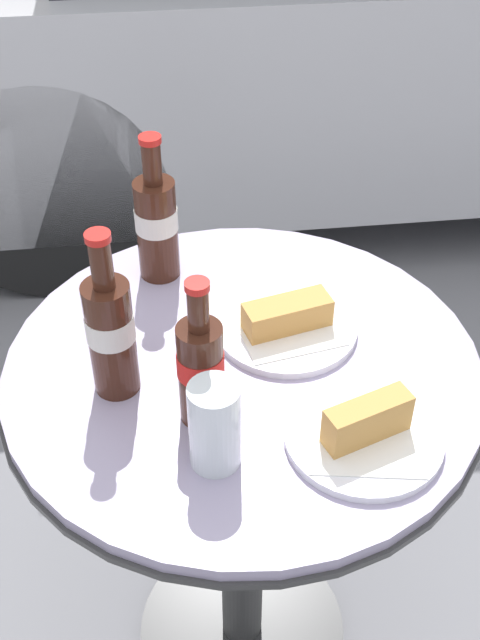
{
  "coord_description": "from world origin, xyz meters",
  "views": [
    {
      "loc": [
        -0.11,
        -0.86,
        1.59
      ],
      "look_at": [
        0.0,
        0.04,
        0.83
      ],
      "focal_mm": 45.0,
      "sensor_mm": 36.0,
      "label": 1
    }
  ],
  "objects_px": {
    "drinking_glass": "(215,429)",
    "cola_bottle_right": "(111,331)",
    "bistro_table": "(243,452)",
    "lunch_plate_far": "(365,431)",
    "cola_bottle_center": "(157,223)",
    "cola_bottle_left": "(201,367)",
    "lunch_plate_near": "(286,323)"
  },
  "relations": [
    {
      "from": "drinking_glass",
      "to": "cola_bottle_right",
      "type": "bearing_deg",
      "value": 129.58
    },
    {
      "from": "bistro_table",
      "to": "lunch_plate_far",
      "type": "xyz_separation_m",
      "value": [
        0.14,
        -0.17,
        0.22
      ]
    },
    {
      "from": "drinking_glass",
      "to": "lunch_plate_far",
      "type": "bearing_deg",
      "value": 2.73
    },
    {
      "from": "drinking_glass",
      "to": "cola_bottle_center",
      "type": "bearing_deg",
      "value": 97.31
    },
    {
      "from": "cola_bottle_left",
      "to": "cola_bottle_center",
      "type": "relative_size",
      "value": 0.91
    },
    {
      "from": "bistro_table",
      "to": "cola_bottle_left",
      "type": "xyz_separation_m",
      "value": [
        -0.07,
        -0.1,
        0.3
      ]
    },
    {
      "from": "cola_bottle_right",
      "to": "lunch_plate_near",
      "type": "relative_size",
      "value": 1.18
    },
    {
      "from": "bistro_table",
      "to": "cola_bottle_right",
      "type": "bearing_deg",
      "value": -170.9
    },
    {
      "from": "bistro_table",
      "to": "cola_bottle_center",
      "type": "distance_m",
      "value": 0.4
    },
    {
      "from": "cola_bottle_center",
      "to": "drinking_glass",
      "type": "relative_size",
      "value": 1.95
    },
    {
      "from": "cola_bottle_center",
      "to": "lunch_plate_near",
      "type": "relative_size",
      "value": 1.14
    },
    {
      "from": "cola_bottle_right",
      "to": "lunch_plate_far",
      "type": "relative_size",
      "value": 1.22
    },
    {
      "from": "bistro_table",
      "to": "lunch_plate_far",
      "type": "bearing_deg",
      "value": -50.63
    },
    {
      "from": "cola_bottle_right",
      "to": "bistro_table",
      "type": "bearing_deg",
      "value": 9.1
    },
    {
      "from": "lunch_plate_far",
      "to": "cola_bottle_center",
      "type": "bearing_deg",
      "value": 121.92
    },
    {
      "from": "bistro_table",
      "to": "cola_bottle_center",
      "type": "relative_size",
      "value": 3.07
    },
    {
      "from": "cola_bottle_center",
      "to": "drinking_glass",
      "type": "height_order",
      "value": "cola_bottle_center"
    },
    {
      "from": "cola_bottle_left",
      "to": "cola_bottle_right",
      "type": "bearing_deg",
      "value": 148.26
    },
    {
      "from": "bistro_table",
      "to": "cola_bottle_right",
      "type": "xyz_separation_m",
      "value": [
        -0.18,
        -0.03,
        0.31
      ]
    },
    {
      "from": "cola_bottle_center",
      "to": "lunch_plate_far",
      "type": "height_order",
      "value": "cola_bottle_center"
    },
    {
      "from": "cola_bottle_left",
      "to": "drinking_glass",
      "type": "height_order",
      "value": "cola_bottle_left"
    },
    {
      "from": "cola_bottle_left",
      "to": "lunch_plate_near",
      "type": "xyz_separation_m",
      "value": [
        0.14,
        0.16,
        -0.07
      ]
    },
    {
      "from": "bistro_table",
      "to": "cola_bottle_right",
      "type": "relative_size",
      "value": 2.97
    },
    {
      "from": "cola_bottle_center",
      "to": "lunch_plate_near",
      "type": "distance_m",
      "value": 0.27
    },
    {
      "from": "lunch_plate_near",
      "to": "drinking_glass",
      "type": "bearing_deg",
      "value": -118.8
    },
    {
      "from": "lunch_plate_near",
      "to": "lunch_plate_far",
      "type": "relative_size",
      "value": 1.03
    },
    {
      "from": "cola_bottle_left",
      "to": "lunch_plate_far",
      "type": "xyz_separation_m",
      "value": [
        0.21,
        -0.07,
        -0.07
      ]
    },
    {
      "from": "cola_bottle_right",
      "to": "lunch_plate_near",
      "type": "height_order",
      "value": "cola_bottle_right"
    },
    {
      "from": "cola_bottle_center",
      "to": "lunch_plate_far",
      "type": "distance_m",
      "value": 0.48
    },
    {
      "from": "cola_bottle_center",
      "to": "cola_bottle_left",
      "type": "bearing_deg",
      "value": -82.64
    },
    {
      "from": "bistro_table",
      "to": "lunch_plate_near",
      "type": "xyz_separation_m",
      "value": [
        0.07,
        0.06,
        0.22
      ]
    },
    {
      "from": "cola_bottle_left",
      "to": "lunch_plate_near",
      "type": "bearing_deg",
      "value": 48.44
    }
  ]
}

